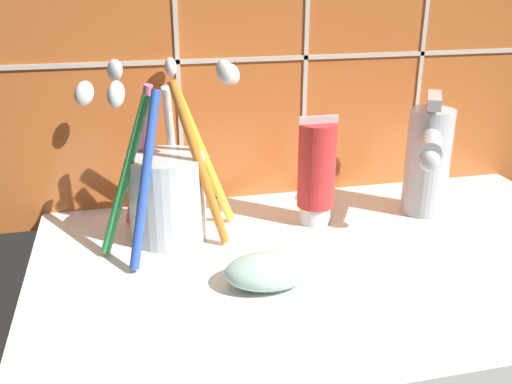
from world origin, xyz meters
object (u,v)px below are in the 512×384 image
object	(u,v)px
toothbrush_cup	(167,188)
sink_faucet	(428,158)
toothpaste_tube	(318,172)
soap_bar	(269,270)

from	to	relation	value
toothbrush_cup	sink_faucet	distance (cm)	28.72
toothbrush_cup	toothpaste_tube	xyz separation A→B (cm)	(16.10, -0.01, 0.50)
sink_faucet	soap_bar	bearing A→B (deg)	-32.44
toothbrush_cup	soap_bar	bearing A→B (deg)	-57.30
toothpaste_tube	soap_bar	size ratio (longest dim) A/B	1.51
toothpaste_tube	soap_bar	xyz separation A→B (cm)	(-8.47, -11.87, -4.49)
toothpaste_tube	sink_faucet	size ratio (longest dim) A/B	0.88
sink_faucet	toothpaste_tube	bearing A→B (deg)	-63.36
sink_faucet	soap_bar	xyz separation A→B (cm)	(-21.06, -11.26, -5.24)
sink_faucet	soap_bar	world-z (taller)	sink_faucet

